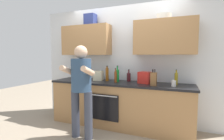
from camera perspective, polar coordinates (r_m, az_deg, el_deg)
name	(u,v)px	position (r m, az deg, el deg)	size (l,w,h in m)	color
ground_plane	(119,125)	(3.57, 2.28, -18.65)	(12.00, 12.00, 0.00)	gray
back_wall_unit	(123,53)	(3.54, 3.84, 5.94)	(4.00, 0.38, 2.50)	silver
counter	(119,104)	(3.41, 2.29, -11.69)	(2.84, 0.67, 0.90)	#A37547
person_standing	(81,84)	(2.86, -10.62, -4.88)	(0.49, 0.45, 1.60)	#383D4C
bottle_wine	(129,77)	(3.44, 5.82, -2.37)	(0.08, 0.08, 0.25)	#471419
bottle_vinegar	(116,76)	(3.25, 1.25, -2.25)	(0.05, 0.05, 0.29)	brown
bottle_soda	(117,75)	(3.37, 1.87, -1.86)	(0.07, 0.07, 0.33)	#198C33
bottle_oil	(176,78)	(3.23, 21.32, -2.75)	(0.06, 0.06, 0.28)	olive
bottle_syrup	(107,74)	(3.47, -1.72, -1.46)	(0.07, 0.07, 0.32)	#8C4C14
cup_coffee	(174,84)	(3.03, 20.59, -4.40)	(0.08, 0.08, 0.10)	white
cup_tea	(77,77)	(3.90, -12.18, -2.32)	(0.08, 0.08, 0.09)	#33598C
mixing_bowl	(80,78)	(3.65, -11.10, -2.78)	(0.25, 0.25, 0.09)	silver
knife_block	(154,79)	(3.01, 14.24, -3.04)	(0.10, 0.14, 0.29)	brown
grocery_bag_crisps	(145,78)	(3.22, 11.42, -2.60)	(0.23, 0.19, 0.22)	red
grocery_bag_rice	(98,76)	(3.58, -4.74, -1.96)	(0.19, 0.20, 0.20)	beige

